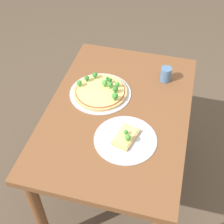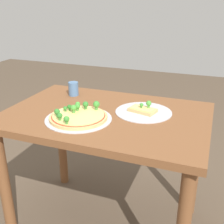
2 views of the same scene
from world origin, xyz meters
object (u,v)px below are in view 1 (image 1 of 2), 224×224
at_px(pizza_tray_whole, 101,91).
at_px(pizza_tray_slice, 126,138).
at_px(dining_table, 118,125).
at_px(drinking_cup, 166,74).

distance_m(pizza_tray_whole, pizza_tray_slice, 0.35).
bearing_deg(dining_table, pizza_tray_whole, 50.46).
relative_size(dining_table, drinking_cup, 12.65).
bearing_deg(drinking_cup, dining_table, 145.80).
distance_m(dining_table, pizza_tray_slice, 0.24).
height_order(pizza_tray_whole, pizza_tray_slice, pizza_tray_whole).
xyz_separation_m(dining_table, drinking_cup, (0.29, -0.20, 0.16)).
bearing_deg(pizza_tray_slice, drinking_cup, -14.17).
distance_m(dining_table, pizza_tray_whole, 0.21).
bearing_deg(drinking_cup, pizza_tray_slice, 165.83).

